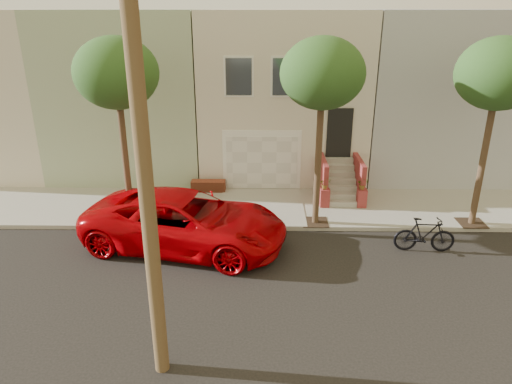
{
  "coord_description": "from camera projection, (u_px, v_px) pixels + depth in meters",
  "views": [
    {
      "loc": [
        -0.88,
        -11.14,
        7.21
      ],
      "look_at": [
        -1.08,
        3.0,
        1.64
      ],
      "focal_mm": 32.87,
      "sensor_mm": 36.0,
      "label": 1
    }
  ],
  "objects": [
    {
      "name": "tree_right",
      "position": [
        499.0,
        75.0,
        14.61
      ],
      "size": [
        2.7,
        2.57,
        6.3
      ],
      "color": "#2D2116",
      "rests_on": "sidewalk"
    },
    {
      "name": "tree_mid",
      "position": [
        323.0,
        75.0,
        14.69
      ],
      "size": [
        2.7,
        2.57,
        6.3
      ],
      "color": "#2D2116",
      "rests_on": "sidewalk"
    },
    {
      "name": "motorcycle",
      "position": [
        425.0,
        235.0,
        14.71
      ],
      "size": [
        1.92,
        0.63,
        1.14
      ],
      "primitive_type": "imported",
      "rotation": [
        0.0,
        0.0,
        1.52
      ],
      "color": "black",
      "rests_on": "ground"
    },
    {
      "name": "pickup_truck",
      "position": [
        186.0,
        221.0,
        14.88
      ],
      "size": [
        6.92,
        4.29,
        1.79
      ],
      "primitive_type": "imported",
      "rotation": [
        0.0,
        0.0,
        1.35
      ],
      "color": "#AE0006",
      "rests_on": "ground"
    },
    {
      "name": "sidewalk",
      "position": [
        285.0,
        208.0,
        17.95
      ],
      "size": [
        40.0,
        3.7,
        0.15
      ],
      "primitive_type": "cube",
      "color": "gray",
      "rests_on": "ground"
    },
    {
      "name": "tree_left",
      "position": [
        116.0,
        74.0,
        14.77
      ],
      "size": [
        2.7,
        2.57,
        6.3
      ],
      "color": "#2D2116",
      "rests_on": "sidewalk"
    },
    {
      "name": "house_row",
      "position": [
        281.0,
        89.0,
        22.07
      ],
      "size": [
        33.1,
        11.7,
        7.0
      ],
      "color": "#BDB2A1",
      "rests_on": "sidewalk"
    },
    {
      "name": "ground",
      "position": [
        293.0,
        287.0,
        13.0
      ],
      "size": [
        90.0,
        90.0,
        0.0
      ],
      "primitive_type": "plane",
      "color": "black",
      "rests_on": "ground"
    }
  ]
}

